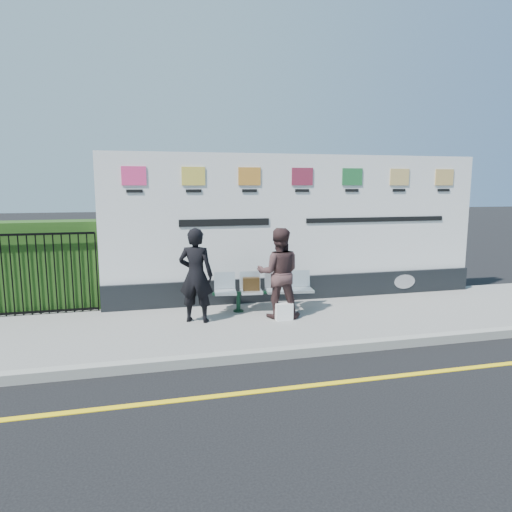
% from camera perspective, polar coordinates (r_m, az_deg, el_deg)
% --- Properties ---
extents(ground, '(80.00, 80.00, 0.00)m').
position_cam_1_polar(ground, '(6.26, 13.00, -14.90)').
color(ground, black).
extents(pavement, '(14.00, 3.00, 0.12)m').
position_cam_1_polar(pavement, '(8.40, 5.23, -8.05)').
color(pavement, gray).
rests_on(pavement, ground).
extents(kerb, '(14.00, 0.18, 0.14)m').
position_cam_1_polar(kerb, '(7.08, 9.30, -11.35)').
color(kerb, gray).
rests_on(kerb, ground).
extents(yellow_line, '(14.00, 0.10, 0.01)m').
position_cam_1_polar(yellow_line, '(6.26, 13.00, -14.87)').
color(yellow_line, yellow).
rests_on(yellow_line, ground).
extents(billboard, '(8.00, 0.30, 3.00)m').
position_cam_1_polar(billboard, '(9.54, 5.53, 2.32)').
color(billboard, black).
rests_on(billboard, pavement).
extents(hedge, '(2.35, 0.70, 1.70)m').
position_cam_1_polar(hedge, '(9.70, -25.11, -1.06)').
color(hedge, '#224514').
rests_on(hedge, pavement).
extents(railing, '(2.05, 0.06, 1.54)m').
position_cam_1_polar(railing, '(9.28, -25.60, -2.01)').
color(railing, black).
rests_on(railing, pavement).
extents(bench, '(1.92, 0.72, 0.40)m').
position_cam_1_polar(bench, '(8.76, 1.01, -5.54)').
color(bench, silver).
rests_on(bench, pavement).
extents(woman_left, '(0.71, 0.59, 1.66)m').
position_cam_1_polar(woman_left, '(7.99, -7.52, -2.40)').
color(woman_left, black).
rests_on(woman_left, pavement).
extents(woman_right, '(0.92, 0.79, 1.63)m').
position_cam_1_polar(woman_right, '(8.21, 2.85, -2.13)').
color(woman_right, '#3D2727').
rests_on(woman_right, pavement).
extents(handbag_brown, '(0.33, 0.18, 0.25)m').
position_cam_1_polar(handbag_brown, '(8.65, -0.60, -3.51)').
color(handbag_brown, black).
rests_on(handbag_brown, bench).
extents(carrier_bag_white, '(0.30, 0.18, 0.30)m').
position_cam_1_polar(carrier_bag_white, '(8.20, 3.48, -6.92)').
color(carrier_bag_white, white).
rests_on(carrier_bag_white, pavement).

